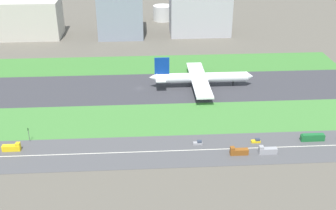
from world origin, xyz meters
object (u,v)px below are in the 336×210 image
(airliner, at_px, (200,78))
(terminal_building, at_px, (30,19))
(traffic_light, at_px, (29,134))
(fuel_tank_east, at_px, (194,12))
(office_tower, at_px, (200,15))
(car_0, at_px, (256,141))
(truck_0, at_px, (267,150))
(fuel_tank_west, at_px, (124,12))
(bus_0, at_px, (313,137))
(truck_1, at_px, (12,148))
(hangar_building, at_px, (120,9))
(truck_2, at_px, (239,151))
(car_2, at_px, (198,143))
(fuel_tank_centre, at_px, (163,13))

(airliner, bearing_deg, terminal_building, 138.23)
(traffic_light, bearing_deg, fuel_tank_east, 64.23)
(airliner, relative_size, office_tower, 1.29)
(car_0, xyz_separation_m, terminal_building, (-146.53, 182.00, 14.50))
(truck_0, bearing_deg, traffic_light, -9.11)
(terminal_building, xyz_separation_m, fuel_tank_west, (76.44, 45.00, -6.64))
(bus_0, height_order, fuel_tank_west, fuel_tank_west)
(car_0, height_order, truck_1, truck_1)
(truck_1, distance_m, fuel_tank_west, 231.69)
(airliner, bearing_deg, fuel_tank_west, 107.85)
(bus_0, xyz_separation_m, truck_1, (-143.67, 0.00, -0.15))
(airliner, height_order, hangar_building, hangar_building)
(hangar_building, bearing_deg, fuel_tank_east, 33.82)
(traffic_light, bearing_deg, truck_1, -128.02)
(truck_1, distance_m, traffic_light, 10.48)
(car_0, xyz_separation_m, truck_0, (2.59, -10.00, 0.75))
(truck_2, xyz_separation_m, hangar_building, (-60.26, 192.00, 20.68))
(truck_2, height_order, terminal_building, terminal_building)
(truck_0, bearing_deg, office_tower, -87.99)
(airliner, relative_size, fuel_tank_west, 2.62)
(car_2, xyz_separation_m, fuel_tank_centre, (-5.36, 227.00, 6.12))
(bus_0, height_order, terminal_building, terminal_building)
(traffic_light, distance_m, terminal_building, 178.21)
(truck_0, bearing_deg, car_2, -17.96)
(traffic_light, relative_size, fuel_tank_centre, 0.40)
(fuel_tank_east, bearing_deg, fuel_tank_centre, 180.00)
(car_2, distance_m, traffic_light, 81.88)
(fuel_tank_east, bearing_deg, fuel_tank_west, 180.00)
(office_tower, distance_m, fuel_tank_centre, 54.58)
(car_0, distance_m, car_2, 28.26)
(airliner, relative_size, truck_2, 7.74)
(airliner, relative_size, truck_0, 7.74)
(airliner, height_order, office_tower, office_tower)
(car_0, distance_m, terminal_building, 234.11)
(truck_1, xyz_separation_m, traffic_light, (6.25, 7.99, 2.62))
(car_0, relative_size, office_tower, 0.09)
(traffic_light, relative_size, office_tower, 0.14)
(truck_0, height_order, truck_1, same)
(bus_0, bearing_deg, fuel_tank_east, 97.94)
(bus_0, relative_size, terminal_building, 0.23)
(bus_0, xyz_separation_m, traffic_light, (-137.42, 7.99, 2.47))
(car_2, distance_m, truck_1, 87.67)
(car_2, bearing_deg, car_0, 0.00)
(bus_0, xyz_separation_m, fuel_tank_centre, (-61.36, 227.00, 5.22))
(car_2, height_order, hangar_building, hangar_building)
(bus_0, bearing_deg, traffic_light, 176.67)
(airliner, xyz_separation_m, truck_2, (8.01, -78.00, -4.56))
(traffic_light, relative_size, fuel_tank_west, 0.29)
(airliner, relative_size, terminal_building, 1.30)
(terminal_building, xyz_separation_m, hangar_building, (75.41, 0.00, 6.93))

